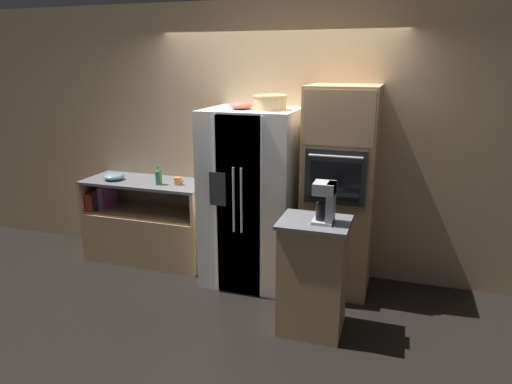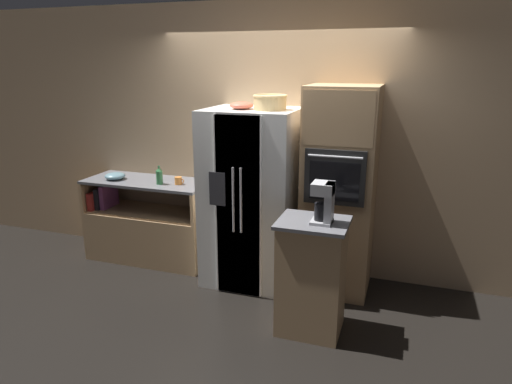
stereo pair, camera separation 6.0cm
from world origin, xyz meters
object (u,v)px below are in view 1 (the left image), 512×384
wall_oven (339,191)px  coffee_maker (326,201)px  mug (178,181)px  mixing_bowl (114,177)px  bottle_tall (158,176)px  fruit_bowl (241,105)px  wicker_basket (270,102)px  refrigerator (252,198)px

wall_oven → coffee_maker: (0.02, -0.86, 0.15)m
mug → mixing_bowl: bearing=-177.4°
bottle_tall → mug: bottle_tall is taller
fruit_bowl → bottle_tall: (-0.98, 0.08, -0.78)m
mixing_bowl → wicker_basket: bearing=-2.3°
bottle_tall → coffee_maker: coffee_maker is taller
refrigerator → bottle_tall: 1.07m
coffee_maker → bottle_tall: bearing=157.7°
wall_oven → mug: bearing=-179.5°
mug → mixing_bowl: mug is taller
wall_oven → mug: 1.72m
refrigerator → mug: refrigerator is taller
wicker_basket → mixing_bowl: size_ratio=1.42×
wall_oven → fruit_bowl: bearing=-170.9°
mixing_bowl → coffee_maker: bearing=-17.9°
fruit_bowl → bottle_tall: 1.25m
refrigerator → fruit_bowl: size_ratio=7.89×
coffee_maker → wicker_basket: bearing=132.5°
wall_oven → mixing_bowl: size_ratio=8.87×
mixing_bowl → coffee_maker: 2.64m
refrigerator → wall_oven: bearing=5.5°
refrigerator → mixing_bowl: bearing=178.9°
wicker_basket → coffee_maker: 1.21m
refrigerator → fruit_bowl: (-0.08, -0.07, 0.92)m
wicker_basket → bottle_tall: bearing=177.5°
refrigerator → fruit_bowl: 0.93m
fruit_bowl → coffee_maker: (0.95, -0.71, -0.65)m
refrigerator → wicker_basket: wicker_basket is taller
wall_oven → wicker_basket: 1.08m
wall_oven → wicker_basket: bearing=-169.2°
refrigerator → mixing_bowl: size_ratio=7.85×
wall_oven → mixing_bowl: (-2.49, -0.05, -0.04)m
mixing_bowl → coffee_maker: size_ratio=0.68×
wicker_basket → coffee_maker: bearing=-47.5°
bottle_tall → mixing_bowl: bearing=177.9°
wicker_basket → mug: wicker_basket is taller
wall_oven → mug: size_ratio=18.46×
wall_oven → mug: wall_oven is taller
refrigerator → mixing_bowl: refrigerator is taller
fruit_bowl → coffee_maker: bearing=-36.8°
wall_oven → wicker_basket: wall_oven is taller
mug → refrigerator: bearing=-4.4°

